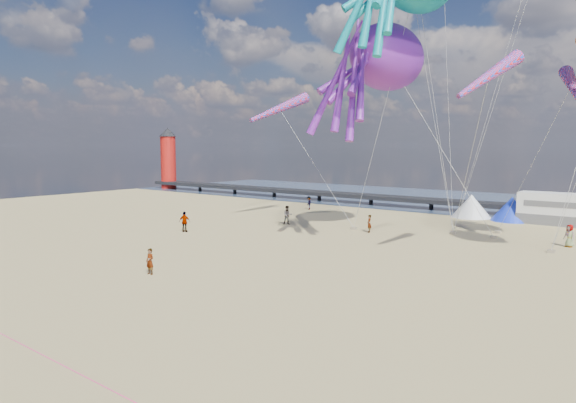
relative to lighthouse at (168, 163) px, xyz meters
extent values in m
plane|color=tan|center=(56.00, -44.00, -4.50)|extent=(120.00, 120.00, 0.00)
plane|color=#334662|center=(56.00, 11.00, -4.48)|extent=(120.00, 120.00, 0.00)
cube|color=black|center=(28.00, 0.00, -3.50)|extent=(60.00, 3.00, 0.50)
cylinder|color=#A5140F|center=(0.00, 0.00, 0.00)|extent=(2.60, 2.60, 9.00)
cube|color=silver|center=(62.00, -4.00, -3.00)|extent=(6.60, 2.50, 3.00)
cone|color=white|center=(54.00, -4.00, -3.30)|extent=(4.00, 4.00, 2.40)
cone|color=#1933CC|center=(58.00, -4.00, -3.30)|extent=(4.00, 4.00, 2.40)
cylinder|color=#F2338C|center=(56.00, -49.00, -4.48)|extent=(34.00, 0.03, 0.03)
imported|color=tan|center=(47.41, -39.43, -3.74)|extent=(0.58, 0.41, 1.53)
imported|color=#7F6659|center=(36.81, -9.06, -3.72)|extent=(0.79, 0.90, 1.55)
imported|color=#7F6659|center=(37.61, -28.47, -3.61)|extent=(1.32, 1.09, 1.78)
imported|color=#7F6659|center=(50.24, -18.76, -3.74)|extent=(1.19, 1.41, 1.52)
imported|color=#7F6659|center=(65.02, -15.32, -3.66)|extent=(0.73, 0.65, 1.69)
imported|color=#7F6659|center=(41.98, -19.65, -3.61)|extent=(1.00, 1.03, 1.78)
cube|color=gray|center=(48.37, -18.21, -4.39)|extent=(0.50, 0.35, 0.22)
cube|color=gray|center=(59.58, -15.17, -4.39)|extent=(0.50, 0.35, 0.22)
cube|color=gray|center=(64.43, -18.38, -4.39)|extent=(0.50, 0.35, 0.22)
cube|color=gray|center=(59.09, -12.25, -4.39)|extent=(0.50, 0.35, 0.22)
cube|color=gray|center=(56.29, -15.19, -4.39)|extent=(0.50, 0.35, 0.22)
camera|label=1|loc=(71.75, -57.39, 2.96)|focal=32.00mm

